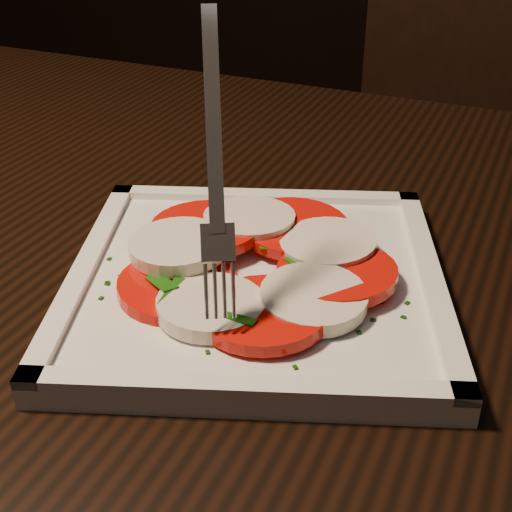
# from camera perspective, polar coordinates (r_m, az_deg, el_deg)

# --- Properties ---
(table) EXTENTS (1.30, 0.95, 0.75)m
(table) POSITION_cam_1_polar(r_m,az_deg,el_deg) (0.64, -2.72, -5.78)
(table) COLOR black
(table) RESTS_ON ground
(chair) EXTENTS (0.49, 0.49, 0.93)m
(chair) POSITION_cam_1_polar(r_m,az_deg,el_deg) (1.43, 15.29, 9.17)
(chair) COLOR black
(chair) RESTS_ON ground
(plate) EXTENTS (0.31, 0.31, 0.01)m
(plate) POSITION_cam_1_polar(r_m,az_deg,el_deg) (0.50, 0.00, -2.21)
(plate) COLOR white
(plate) RESTS_ON table
(caprese_salad) EXTENTS (0.22, 0.20, 0.02)m
(caprese_salad) POSITION_cam_1_polar(r_m,az_deg,el_deg) (0.49, -0.01, -0.52)
(caprese_salad) COLOR red
(caprese_salad) RESTS_ON plate
(fork) EXTENTS (0.06, 0.10, 0.16)m
(fork) POSITION_cam_1_polar(r_m,az_deg,el_deg) (0.43, -3.36, 8.12)
(fork) COLOR white
(fork) RESTS_ON caprese_salad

